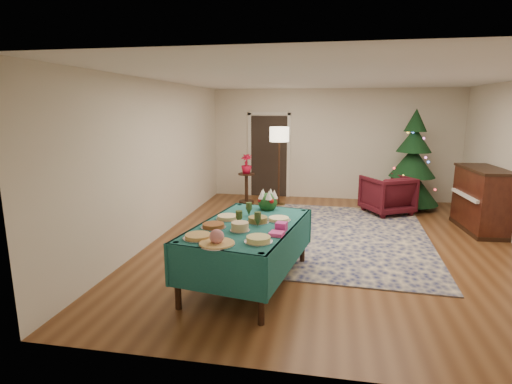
% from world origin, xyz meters
% --- Properties ---
extents(room_shell, '(7.00, 7.00, 7.00)m').
position_xyz_m(room_shell, '(0.00, 0.00, 1.35)').
color(room_shell, '#593319').
rests_on(room_shell, ground).
extents(doorway, '(1.08, 0.04, 2.16)m').
position_xyz_m(doorway, '(-1.60, 3.48, 1.10)').
color(doorway, black).
rests_on(doorway, ground).
extents(rug, '(3.40, 4.35, 0.02)m').
position_xyz_m(rug, '(0.06, 0.42, 0.01)').
color(rug, '#131B49').
rests_on(rug, ground).
extents(buffet_table, '(1.52, 2.21, 0.79)m').
position_xyz_m(buffet_table, '(-1.07, -1.78, 0.64)').
color(buffet_table, black).
rests_on(buffet_table, ground).
extents(platter_0, '(0.35, 0.35, 0.05)m').
position_xyz_m(platter_0, '(-1.51, -2.44, 0.82)').
color(platter_0, silver).
rests_on(platter_0, buffet_table).
extents(platter_1, '(0.39, 0.39, 0.17)m').
position_xyz_m(platter_1, '(-1.25, -2.60, 0.86)').
color(platter_1, silver).
rests_on(platter_1, buffet_table).
extents(platter_2, '(0.31, 0.31, 0.07)m').
position_xyz_m(platter_2, '(-0.82, -2.44, 0.82)').
color(platter_2, silver).
rests_on(platter_2, buffet_table).
extents(platter_3, '(0.31, 0.31, 0.06)m').
position_xyz_m(platter_3, '(-1.46, -2.01, 0.82)').
color(platter_3, silver).
rests_on(platter_3, buffet_table).
extents(platter_4, '(0.24, 0.24, 0.11)m').
position_xyz_m(platter_4, '(-1.11, -2.08, 0.85)').
color(platter_4, silver).
rests_on(platter_4, buffet_table).
extents(platter_5, '(0.32, 0.32, 0.06)m').
position_xyz_m(platter_5, '(-1.38, -1.61, 0.82)').
color(platter_5, silver).
rests_on(platter_5, buffet_table).
extents(platter_6, '(0.29, 0.29, 0.08)m').
position_xyz_m(platter_6, '(-0.96, -1.69, 0.83)').
color(platter_6, silver).
rests_on(platter_6, buffet_table).
extents(platter_7, '(0.31, 0.31, 0.04)m').
position_xyz_m(platter_7, '(-0.71, -1.55, 0.81)').
color(platter_7, silver).
rests_on(platter_7, buffet_table).
extents(goblet_0, '(0.08, 0.08, 0.19)m').
position_xyz_m(goblet_0, '(-1.14, -1.38, 0.89)').
color(goblet_0, '#2D471E').
rests_on(goblet_0, buffet_table).
extents(goblet_1, '(0.08, 0.08, 0.19)m').
position_xyz_m(goblet_1, '(-0.94, -1.86, 0.89)').
color(goblet_1, '#2D471E').
rests_on(goblet_1, buffet_table).
extents(goblet_2, '(0.08, 0.08, 0.19)m').
position_xyz_m(goblet_2, '(-1.18, -1.84, 0.89)').
color(goblet_2, '#2D471E').
rests_on(goblet_2, buffet_table).
extents(napkin_stack, '(0.18, 0.18, 0.04)m').
position_xyz_m(napkin_stack, '(-0.66, -2.17, 0.82)').
color(napkin_stack, '#ED41A1').
rests_on(napkin_stack, buffet_table).
extents(gift_box, '(0.15, 0.15, 0.11)m').
position_xyz_m(gift_box, '(-0.63, -1.99, 0.85)').
color(gift_box, '#D039A3').
rests_on(gift_box, buffet_table).
extents(centerpiece, '(0.29, 0.29, 0.33)m').
position_xyz_m(centerpiece, '(-0.94, -0.99, 0.93)').
color(centerpiece, '#1E4C1E').
rests_on(centerpiece, buffet_table).
extents(armchair, '(1.17, 1.15, 0.91)m').
position_xyz_m(armchair, '(1.16, 2.17, 0.46)').
color(armchair, '#410E16').
rests_on(armchair, ground).
extents(floor_lamp, '(0.44, 0.44, 1.82)m').
position_xyz_m(floor_lamp, '(-1.22, 2.50, 1.54)').
color(floor_lamp, '#A57F3F').
rests_on(floor_lamp, ground).
extents(side_table, '(0.40, 0.40, 0.71)m').
position_xyz_m(side_table, '(-2.02, 2.65, 0.34)').
color(side_table, black).
rests_on(side_table, ground).
extents(potted_plant, '(0.26, 0.46, 0.26)m').
position_xyz_m(potted_plant, '(-2.02, 2.65, 0.84)').
color(potted_plant, red).
rests_on(potted_plant, side_table).
extents(christmas_tree, '(1.24, 1.24, 2.23)m').
position_xyz_m(christmas_tree, '(1.75, 2.81, 1.00)').
color(christmas_tree, black).
rests_on(christmas_tree, ground).
extents(piano, '(0.73, 1.40, 1.18)m').
position_xyz_m(piano, '(2.70, 1.22, 0.57)').
color(piano, black).
rests_on(piano, ground).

